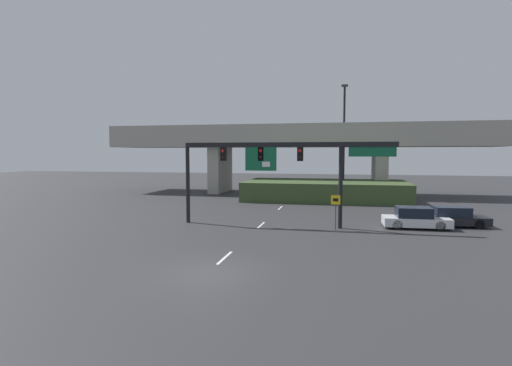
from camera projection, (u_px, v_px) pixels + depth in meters
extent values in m
plane|color=#2D2D30|center=(209.00, 272.00, 16.90)|extent=(160.00, 160.00, 0.00)
cube|color=silver|center=(225.00, 258.00, 19.14)|extent=(0.14, 2.40, 0.01)
cube|color=silver|center=(261.00, 225.00, 27.80)|extent=(0.14, 2.40, 0.01)
cube|color=silver|center=(280.00, 208.00, 36.46)|extent=(0.14, 2.40, 0.01)
cube|color=silver|center=(292.00, 197.00, 45.13)|extent=(0.14, 2.40, 0.01)
cylinder|color=black|center=(188.00, 183.00, 28.68)|extent=(0.28, 0.28, 5.74)
cylinder|color=black|center=(341.00, 185.00, 26.43)|extent=(0.28, 0.28, 5.74)
cube|color=black|center=(287.00, 145.00, 26.98)|extent=(14.36, 0.32, 0.32)
cube|color=black|center=(224.00, 154.00, 27.96)|extent=(0.40, 0.28, 0.95)
sphere|color=red|center=(223.00, 151.00, 27.78)|extent=(0.22, 0.22, 0.22)
sphere|color=black|center=(223.00, 157.00, 27.81)|extent=(0.22, 0.22, 0.22)
cube|color=black|center=(261.00, 154.00, 27.40)|extent=(0.40, 0.28, 0.95)
sphere|color=red|center=(261.00, 151.00, 27.22)|extent=(0.22, 0.22, 0.22)
sphere|color=black|center=(261.00, 157.00, 27.25)|extent=(0.22, 0.22, 0.22)
cube|color=black|center=(300.00, 154.00, 26.84)|extent=(0.40, 0.28, 0.95)
sphere|color=red|center=(300.00, 151.00, 26.66)|extent=(0.22, 0.22, 0.22)
sphere|color=black|center=(300.00, 157.00, 26.69)|extent=(0.22, 0.22, 0.22)
cube|color=#115B38|center=(261.00, 159.00, 27.33)|extent=(2.17, 0.08, 1.62)
cube|color=white|center=(266.00, 164.00, 27.23)|extent=(0.54, 0.03, 0.36)
cube|color=#115B38|center=(372.00, 152.00, 25.79)|extent=(3.00, 0.07, 0.64)
cylinder|color=#4C4C4C|center=(335.00, 212.00, 25.98)|extent=(0.08, 0.08, 2.33)
cube|color=yellow|center=(336.00, 200.00, 25.87)|extent=(0.60, 0.03, 0.60)
cube|color=black|center=(336.00, 200.00, 25.86)|extent=(0.33, 0.01, 0.21)
cylinder|color=black|center=(344.00, 143.00, 44.83)|extent=(0.24, 0.24, 12.38)
cube|color=#333333|center=(345.00, 86.00, 44.36)|extent=(0.70, 0.36, 0.24)
cube|color=#A39E93|center=(297.00, 140.00, 49.05)|extent=(46.28, 7.90, 1.73)
cube|color=#A39E93|center=(293.00, 127.00, 45.30)|extent=(46.28, 0.40, 0.90)
cube|color=#A39E93|center=(220.00, 170.00, 51.39)|extent=(1.40, 6.32, 5.74)
cube|color=#A39E93|center=(379.00, 171.00, 47.28)|extent=(1.40, 6.32, 5.74)
cube|color=#384C28|center=(325.00, 190.00, 42.85)|extent=(16.94, 8.73, 2.00)
cube|color=silver|center=(416.00, 221.00, 26.68)|extent=(4.30, 2.00, 0.58)
cube|color=black|center=(414.00, 212.00, 26.66)|extent=(2.25, 1.75, 0.68)
cylinder|color=black|center=(434.00, 222.00, 27.26)|extent=(0.65, 0.24, 0.64)
cylinder|color=black|center=(440.00, 226.00, 25.64)|extent=(0.65, 0.24, 0.64)
cylinder|color=black|center=(393.00, 221.00, 27.74)|extent=(0.65, 0.24, 0.64)
cylinder|color=black|center=(397.00, 225.00, 26.12)|extent=(0.65, 0.24, 0.64)
cube|color=black|center=(453.00, 220.00, 27.36)|extent=(4.46, 2.17, 0.55)
cube|color=black|center=(451.00, 211.00, 27.33)|extent=(2.38, 1.82, 0.65)
cylinder|color=black|center=(469.00, 220.00, 27.98)|extent=(0.66, 0.27, 0.64)
cylinder|color=black|center=(479.00, 224.00, 26.39)|extent=(0.66, 0.27, 0.64)
cylinder|color=black|center=(429.00, 219.00, 28.34)|extent=(0.66, 0.27, 0.64)
cylinder|color=black|center=(436.00, 223.00, 26.74)|extent=(0.66, 0.27, 0.64)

